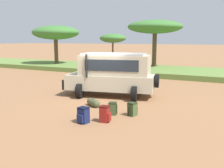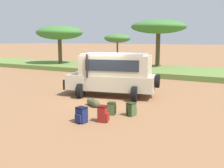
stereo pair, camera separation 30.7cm
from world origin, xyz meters
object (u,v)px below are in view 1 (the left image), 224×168
(backpack_outermost, at_px, (83,115))
(acacia_tree_centre_back, at_px, (155,27))
(acacia_tree_left_mid, at_px, (56,33))
(backpack_beside_front_wheel, at_px, (112,109))
(backpack_cluster_center, at_px, (133,109))
(backpack_near_rear_wheel, at_px, (105,114))
(duffel_bag_low_black_case, at_px, (93,103))
(acacia_tree_far_left, at_px, (113,38))
(safari_vehicle, at_px, (113,74))

(backpack_outermost, bearing_deg, acacia_tree_centre_back, 99.91)
(acacia_tree_left_mid, bearing_deg, backpack_beside_front_wheel, -44.09)
(backpack_outermost, relative_size, acacia_tree_left_mid, 0.11)
(backpack_beside_front_wheel, xyz_separation_m, backpack_cluster_center, (0.83, 0.25, 0.02))
(acacia_tree_left_mid, xyz_separation_m, acacia_tree_centre_back, (11.02, 2.10, 0.48))
(backpack_cluster_center, relative_size, backpack_near_rear_wheel, 0.88)
(duffel_bag_low_black_case, bearing_deg, backpack_near_rear_wheel, -48.30)
(acacia_tree_far_left, relative_size, acacia_tree_centre_back, 0.87)
(backpack_outermost, distance_m, acacia_tree_far_left, 37.88)
(backpack_cluster_center, distance_m, acacia_tree_far_left, 36.87)
(backpack_beside_front_wheel, distance_m, acacia_tree_left_mid, 20.66)
(acacia_tree_left_mid, bearing_deg, acacia_tree_centre_back, 10.79)
(duffel_bag_low_black_case, bearing_deg, safari_vehicle, 95.49)
(backpack_near_rear_wheel, height_order, acacia_tree_left_mid, acacia_tree_left_mid)
(duffel_bag_low_black_case, bearing_deg, backpack_cluster_center, -14.36)
(backpack_beside_front_wheel, bearing_deg, backpack_outermost, -106.74)
(backpack_cluster_center, bearing_deg, acacia_tree_left_mid, 138.01)
(acacia_tree_centre_back, bearing_deg, backpack_outermost, -80.09)
(backpack_outermost, distance_m, duffel_bag_low_black_case, 2.60)
(safari_vehicle, distance_m, backpack_outermost, 5.14)
(backpack_outermost, bearing_deg, backpack_cluster_center, 54.21)
(safari_vehicle, xyz_separation_m, backpack_cluster_center, (2.55, -3.08, -1.02))
(safari_vehicle, bearing_deg, acacia_tree_far_left, 117.30)
(backpack_outermost, bearing_deg, acacia_tree_left_mid, 132.01)
(backpack_cluster_center, distance_m, backpack_outermost, 2.22)
(backpack_beside_front_wheel, relative_size, backpack_near_rear_wheel, 0.83)
(duffel_bag_low_black_case, xyz_separation_m, acacia_tree_centre_back, (-2.10, 15.40, 4.23))
(safari_vehicle, distance_m, backpack_near_rear_wheel, 4.88)
(backpack_cluster_center, xyz_separation_m, backpack_near_rear_wheel, (-0.62, -1.30, 0.04))
(backpack_outermost, bearing_deg, safari_vehicle, 104.34)
(safari_vehicle, height_order, duffel_bag_low_black_case, safari_vehicle)
(backpack_cluster_center, relative_size, acacia_tree_far_left, 0.12)
(backpack_beside_front_wheel, distance_m, acacia_tree_far_left, 36.71)
(safari_vehicle, bearing_deg, backpack_cluster_center, -50.44)
(safari_vehicle, bearing_deg, duffel_bag_low_black_case, -84.51)
(safari_vehicle, xyz_separation_m, backpack_beside_front_wheel, (1.71, -3.34, -1.03))
(safari_vehicle, relative_size, acacia_tree_far_left, 1.13)
(acacia_tree_left_mid, bearing_deg, safari_vehicle, -39.99)
(backpack_cluster_center, relative_size, acacia_tree_centre_back, 0.10)
(backpack_beside_front_wheel, relative_size, acacia_tree_centre_back, 0.10)
(backpack_near_rear_wheel, relative_size, duffel_bag_low_black_case, 0.73)
(safari_vehicle, xyz_separation_m, acacia_tree_left_mid, (-12.88, 10.81, 2.64))
(acacia_tree_left_mid, bearing_deg, backpack_near_rear_wheel, -45.73)
(backpack_outermost, height_order, acacia_tree_far_left, acacia_tree_far_left)
(backpack_beside_front_wheel, distance_m, backpack_near_rear_wheel, 1.07)
(acacia_tree_left_mid, bearing_deg, backpack_cluster_center, -41.99)
(safari_vehicle, distance_m, backpack_beside_front_wheel, 3.89)
(duffel_bag_low_black_case, relative_size, acacia_tree_left_mid, 0.16)
(backpack_near_rear_wheel, bearing_deg, duffel_bag_low_black_case, 131.70)
(duffel_bag_low_black_case, distance_m, acacia_tree_left_mid, 19.06)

